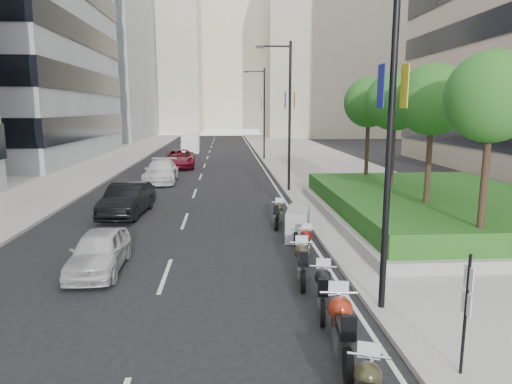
{
  "coord_description": "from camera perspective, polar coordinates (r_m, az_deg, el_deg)",
  "views": [
    {
      "loc": [
        0.4,
        -9.6,
        5.08
      ],
      "look_at": [
        1.54,
        7.26,
        2.0
      ],
      "focal_mm": 32.0,
      "sensor_mm": 36.0,
      "label": 1
    }
  ],
  "objects": [
    {
      "name": "ground",
      "position": [
        10.87,
        -5.81,
        -17.59
      ],
      "size": [
        160.0,
        160.0,
        0.0
      ],
      "primitive_type": "plane",
      "color": "black",
      "rests_on": "ground"
    },
    {
      "name": "sidewalk_right",
      "position": [
        40.83,
        8.33,
        3.18
      ],
      "size": [
        10.0,
        100.0,
        0.15
      ],
      "primitive_type": "cube",
      "color": "#9E9B93",
      "rests_on": "ground"
    },
    {
      "name": "sidewalk_left",
      "position": [
        41.8,
        -21.12,
        2.76
      ],
      "size": [
        8.0,
        100.0,
        0.15
      ],
      "primitive_type": "cube",
      "color": "#9E9B93",
      "rests_on": "ground"
    },
    {
      "name": "lane_edge",
      "position": [
        40.06,
        0.89,
        3.05
      ],
      "size": [
        0.12,
        100.0,
        0.01
      ],
      "primitive_type": "cube",
      "color": "silver",
      "rests_on": "ground"
    },
    {
      "name": "lane_centre",
      "position": [
        39.97,
        -6.57,
        2.97
      ],
      "size": [
        0.12,
        100.0,
        0.01
      ],
      "primitive_type": "cube",
      "color": "silver",
      "rests_on": "ground"
    },
    {
      "name": "building_grey_far",
      "position": [
        83.84,
        -21.68,
        16.42
      ],
      "size": [
        22.0,
        26.0,
        30.0
      ],
      "primitive_type": "cube",
      "color": "gray",
      "rests_on": "ground"
    },
    {
      "name": "building_cream_right",
      "position": [
        93.07,
        10.1,
        18.15
      ],
      "size": [
        28.0,
        24.0,
        36.0
      ],
      "primitive_type": "cube",
      "color": "#B7AD93",
      "rests_on": "ground"
    },
    {
      "name": "building_cream_left",
      "position": [
        111.77,
        -13.88,
        16.16
      ],
      "size": [
        26.0,
        24.0,
        34.0
      ],
      "primitive_type": "cube",
      "color": "#B7AD93",
      "rests_on": "ground"
    },
    {
      "name": "building_cream_centre",
      "position": [
        130.35,
        -3.27,
        16.44
      ],
      "size": [
        30.0,
        24.0,
        38.0
      ],
      "primitive_type": "cube",
      "color": "#B7AD93",
      "rests_on": "ground"
    },
    {
      "name": "planter",
      "position": [
        22.33,
        21.72,
        -2.65
      ],
      "size": [
        10.0,
        14.0,
        0.4
      ],
      "primitive_type": "cube",
      "color": "#9A998F",
      "rests_on": "sidewalk_right"
    },
    {
      "name": "hedge",
      "position": [
        22.21,
        21.82,
        -1.14
      ],
      "size": [
        9.4,
        13.4,
        0.8
      ],
      "primitive_type": "cube",
      "color": "#244C15",
      "rests_on": "planter"
    },
    {
      "name": "tree_0",
      "position": [
        15.83,
        27.39,
        10.45
      ],
      "size": [
        2.8,
        2.8,
        6.3
      ],
      "color": "#332319",
      "rests_on": "planter"
    },
    {
      "name": "tree_1",
      "position": [
        19.37,
        21.22,
        10.67
      ],
      "size": [
        2.8,
        2.8,
        6.3
      ],
      "color": "#332319",
      "rests_on": "planter"
    },
    {
      "name": "tree_2",
      "position": [
        23.07,
        16.99,
        10.75
      ],
      "size": [
        2.8,
        2.8,
        6.3
      ],
      "color": "#332319",
      "rests_on": "planter"
    },
    {
      "name": "tree_3",
      "position": [
        26.85,
        13.94,
        10.77
      ],
      "size": [
        2.8,
        2.8,
        6.3
      ],
      "color": "#332319",
      "rests_on": "planter"
    },
    {
      "name": "lamp_post_0",
      "position": [
        11.24,
        15.82,
        9.88
      ],
      "size": [
        2.34,
        0.45,
        9.0
      ],
      "color": "black",
      "rests_on": "ground"
    },
    {
      "name": "lamp_post_1",
      "position": [
        27.85,
        3.92,
        10.28
      ],
      "size": [
        2.34,
        0.45,
        9.0
      ],
      "color": "black",
      "rests_on": "ground"
    },
    {
      "name": "lamp_post_2",
      "position": [
        45.75,
        0.84,
        10.31
      ],
      "size": [
        2.34,
        0.45,
        9.0
      ],
      "color": "black",
      "rests_on": "ground"
    },
    {
      "name": "parking_sign",
      "position": [
        9.5,
        24.77,
        -13.09
      ],
      "size": [
        0.06,
        0.32,
        2.5
      ],
      "color": "black",
      "rests_on": "ground"
    },
    {
      "name": "motorcycle_1",
      "position": [
        9.94,
        10.65,
        -16.36
      ],
      "size": [
        0.81,
        2.43,
        1.21
      ],
      "rotation": [
        0.0,
        0.0,
        1.46
      ],
      "color": "black",
      "rests_on": "ground"
    },
    {
      "name": "motorcycle_2",
      "position": [
        11.92,
        8.38,
        -12.07
      ],
      "size": [
        0.73,
        2.08,
        1.05
      ],
      "rotation": [
        0.0,
        0.0,
        1.36
      ],
      "color": "black",
      "rests_on": "ground"
    },
    {
      "name": "motorcycle_3",
      "position": [
        13.78,
        5.77,
        -8.8
      ],
      "size": [
        0.72,
        2.15,
        1.07
      ],
      "rotation": [
        0.0,
        0.0,
        1.44
      ],
      "color": "black",
      "rests_on": "ground"
    },
    {
      "name": "motorcycle_4",
      "position": [
        15.76,
        6.2,
        -6.54
      ],
      "size": [
        0.75,
        1.92,
        0.97
      ],
      "rotation": [
        0.0,
        0.0,
        1.31
      ],
      "color": "black",
      "rests_on": "ground"
    },
    {
      "name": "motorcycle_5",
      "position": [
        18.16,
        5.26,
        -3.97
      ],
      "size": [
        1.26,
        2.14,
        1.22
      ],
      "rotation": [
        0.0,
        0.0,
        1.33
      ],
      "color": "black",
      "rests_on": "ground"
    },
    {
      "name": "motorcycle_6",
      "position": [
        20.08,
        2.77,
        -2.78
      ],
      "size": [
        0.72,
        1.97,
        0.99
      ],
      "rotation": [
        0.0,
        0.0,
        1.34
      ],
      "color": "black",
      "rests_on": "ground"
    },
    {
      "name": "car_a",
      "position": [
        15.38,
        -19.01,
        -6.98
      ],
      "size": [
        1.63,
        3.86,
        1.3
      ],
      "primitive_type": "imported",
      "rotation": [
        0.0,
        0.0,
        0.02
      ],
      "color": "silver",
      "rests_on": "ground"
    },
    {
      "name": "car_b",
      "position": [
        22.85,
        -15.8,
        -0.93
      ],
      "size": [
        2.04,
        4.83,
        1.55
      ],
      "primitive_type": "imported",
      "rotation": [
        0.0,
        0.0,
        -0.09
      ],
      "color": "black",
      "rests_on": "ground"
    },
    {
      "name": "car_c",
      "position": [
        32.73,
        -11.78,
        2.54
      ],
      "size": [
        2.31,
        5.36,
        1.54
      ],
      "primitive_type": "imported",
      "rotation": [
        0.0,
        0.0,
        0.03
      ],
      "color": "silver",
      "rests_on": "ground"
    },
    {
      "name": "car_d",
      "position": [
        40.71,
        -9.54,
        4.13
      ],
      "size": [
        2.9,
        5.78,
        1.57
      ],
      "primitive_type": "imported",
      "rotation": [
        0.0,
        0.0,
        0.05
      ],
      "color": "maroon",
      "rests_on": "ground"
    },
    {
      "name": "delivery_van",
      "position": [
        55.56,
        -8.14,
        6.05
      ],
      "size": [
        2.14,
        5.34,
        2.22
      ],
      "rotation": [
        0.0,
        0.0,
        0.02
      ],
      "color": "white",
      "rests_on": "ground"
    }
  ]
}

